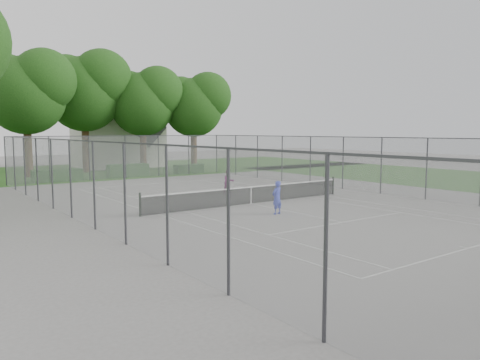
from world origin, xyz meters
TOP-DOWN VIEW (x-y plane):
  - ground at (0.00, 0.00)m, footprint 120.00×120.00m
  - grass_far at (0.00, 26.00)m, footprint 60.00×20.00m
  - grass_right at (22.00, 0.00)m, footprint 16.00×40.00m
  - court_markings at (0.00, 0.00)m, footprint 11.03×23.83m
  - tennis_net at (0.00, 0.00)m, footprint 12.87×0.10m
  - perimeter_fence at (0.00, 0.00)m, footprint 18.08×34.08m
  - tree_far_left at (-6.16, 22.63)m, footprint 7.46×6.81m
  - tree_far_midleft at (-0.69, 24.50)m, footprint 7.98×7.29m
  - tree_far_midright at (4.35, 22.77)m, footprint 7.05×6.44m
  - tree_far_right at (9.49, 21.78)m, footprint 6.84×6.25m
  - hedge_left at (-5.23, 17.93)m, footprint 3.68×1.10m
  - hedge_mid at (0.58, 17.96)m, footprint 3.48×0.99m
  - hedge_right at (6.57, 18.02)m, footprint 2.71×1.00m
  - house at (4.22, 29.10)m, footprint 8.46×6.55m
  - girl_player at (-0.92, -3.20)m, footprint 0.63×0.47m
  - woman_player at (1.37, 4.08)m, footprint 0.81×0.69m

SIDE VIEW (x-z plane):
  - ground at x=0.00m, z-range 0.00..0.00m
  - grass_far at x=0.00m, z-range 0.00..0.00m
  - grass_right at x=22.00m, z-range 0.00..0.00m
  - court_markings at x=0.00m, z-range 0.00..0.01m
  - hedge_right at x=6.57m, z-range 0.00..0.81m
  - hedge_left at x=-5.23m, z-range 0.00..0.92m
  - tennis_net at x=0.00m, z-range -0.04..1.06m
  - hedge_mid at x=0.58m, z-range 0.00..1.09m
  - woman_player at x=1.37m, z-range 0.00..1.49m
  - girl_player at x=-0.92m, z-range 0.00..1.57m
  - perimeter_fence at x=0.00m, z-range 0.05..3.57m
  - house at x=4.22m, z-range -1.03..9.50m
  - tree_far_right at x=9.49m, z-range 1.84..11.67m
  - tree_far_midright at x=4.35m, z-range 1.90..12.03m
  - tree_far_left at x=-6.16m, z-range 2.01..12.73m
  - tree_far_midleft at x=-0.69m, z-range 2.15..13.62m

